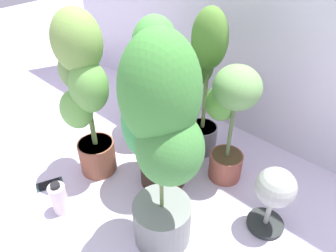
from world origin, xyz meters
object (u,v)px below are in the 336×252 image
object	(u,v)px
potted_plant_front_right	(160,140)
cell_phone	(50,184)
potted_plant_center	(161,112)
potted_plant_front_left	(84,87)
floor_fan	(274,192)
potted_plant_back_left	(153,70)
nutrient_bottle	(59,198)
potted_plant_back_center	(205,76)
potted_plant_back_right	(230,112)

from	to	relation	value
potted_plant_front_right	cell_phone	world-z (taller)	potted_plant_front_right
potted_plant_center	potted_plant_front_left	bearing A→B (deg)	-150.89
potted_plant_center	floor_fan	size ratio (longest dim) A/B	2.08
potted_plant_front_left	floor_fan	bearing A→B (deg)	18.51
potted_plant_front_left	floor_fan	xyz separation A→B (m)	(0.93, 0.31, -0.32)
potted_plant_front_left	cell_phone	distance (m)	0.63
potted_plant_front_right	potted_plant_center	distance (m)	0.38
potted_plant_back_left	nutrient_bottle	xyz separation A→B (m)	(0.11, -0.80, -0.38)
potted_plant_front_right	potted_plant_back_left	world-z (taller)	potted_plant_front_right
nutrient_bottle	potted_plant_back_left	bearing A→B (deg)	97.45
cell_phone	nutrient_bottle	xyz separation A→B (m)	(0.21, -0.05, 0.08)
potted_plant_back_left	cell_phone	size ratio (longest dim) A/B	5.05
potted_plant_front_right	nutrient_bottle	distance (m)	0.74
potted_plant_back_center	floor_fan	bearing A→B (deg)	-22.98
potted_plant_back_center	potted_plant_back_left	world-z (taller)	potted_plant_back_center
potted_plant_front_right	nutrient_bottle	size ratio (longest dim) A/B	5.32
potted_plant_back_right	potted_plant_back_center	world-z (taller)	potted_plant_back_center
nutrient_bottle	floor_fan	bearing A→B (deg)	36.98
potted_plant_back_center	nutrient_bottle	xyz separation A→B (m)	(-0.22, -0.88, -0.43)
potted_plant_center	floor_fan	world-z (taller)	potted_plant_center
potted_plant_back_center	cell_phone	size ratio (longest dim) A/B	5.61
potted_plant_back_right	potted_plant_back_left	distance (m)	0.57
potted_plant_front_left	cell_phone	world-z (taller)	potted_plant_front_left
potted_plant_center	nutrient_bottle	world-z (taller)	potted_plant_center
potted_plant_back_left	floor_fan	xyz separation A→B (m)	(0.93, -0.18, -0.23)
cell_phone	potted_plant_front_left	bearing A→B (deg)	91.62
nutrient_bottle	potted_plant_front_left	bearing A→B (deg)	107.97
potted_plant_front_right	potted_plant_center	size ratio (longest dim) A/B	1.33
potted_plant_front_left	potted_plant_back_left	world-z (taller)	potted_plant_front_left
floor_fan	potted_plant_back_right	bearing A→B (deg)	43.29
potted_plant_front_left	potted_plant_center	xyz separation A→B (m)	(0.34, 0.19, -0.09)
potted_plant_back_left	potted_plant_back_right	bearing A→B (deg)	-2.40
potted_plant_center	potted_plant_back_left	xyz separation A→B (m)	(-0.35, 0.30, 0.00)
potted_plant_back_right	potted_plant_back_left	size ratio (longest dim) A/B	0.86
potted_plant_back_center	potted_plant_back_left	bearing A→B (deg)	-166.70
potted_plant_front_right	potted_plant_front_left	bearing A→B (deg)	172.87
potted_plant_back_right	nutrient_bottle	xyz separation A→B (m)	(-0.46, -0.78, -0.34)
potted_plant_back_center	floor_fan	distance (m)	0.71
potted_plant_center	nutrient_bottle	bearing A→B (deg)	-115.55
potted_plant_center	potted_plant_back_right	bearing A→B (deg)	51.23
potted_plant_back_center	potted_plant_front_left	bearing A→B (deg)	-119.57
potted_plant_back_center	cell_phone	world-z (taller)	potted_plant_back_center
potted_plant_front_left	cell_phone	xyz separation A→B (m)	(-0.10, -0.27, -0.56)
potted_plant_front_left	potted_plant_center	world-z (taller)	potted_plant_front_left
potted_plant_front_right	floor_fan	size ratio (longest dim) A/B	2.77
potted_plant_center	cell_phone	distance (m)	0.79
potted_plant_front_right	nutrient_bottle	bearing A→B (deg)	-154.02
potted_plant_front_right	potted_plant_center	world-z (taller)	potted_plant_front_right
potted_plant_back_right	potted_plant_front_right	size ratio (longest dim) A/B	0.69
potted_plant_center	nutrient_bottle	xyz separation A→B (m)	(-0.24, -0.50, -0.38)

